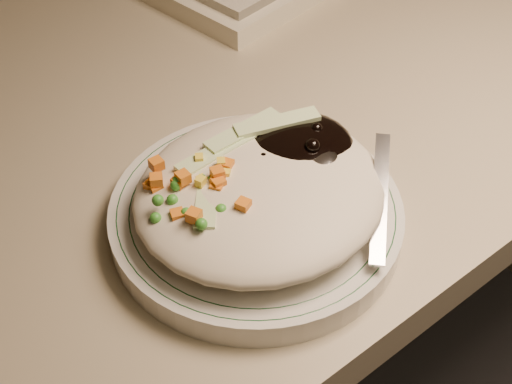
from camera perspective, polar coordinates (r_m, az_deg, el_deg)
desk at (r=0.86m, az=-3.54°, el=-0.42°), size 1.40×0.70×0.74m
plate at (r=0.55m, az=-0.00°, el=-1.95°), size 0.22×0.22×0.02m
plate_rim at (r=0.54m, az=-0.00°, el=-1.21°), size 0.21×0.21×0.00m
meal at (r=0.53m, az=0.42°, el=0.59°), size 0.21×0.19×0.05m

